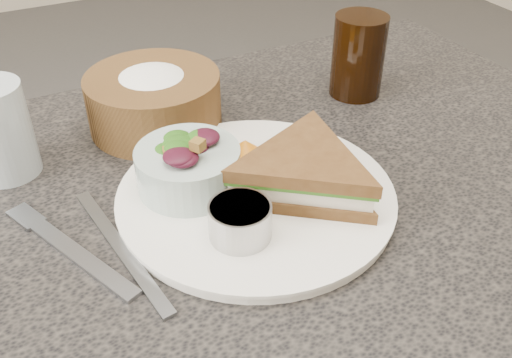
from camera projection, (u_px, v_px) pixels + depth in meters
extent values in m
cylinder|color=white|center=(256.00, 196.00, 0.62)|extent=(0.30, 0.30, 0.01)
cylinder|color=#A3A3A3|center=(240.00, 221.00, 0.55)|extent=(0.07, 0.07, 0.04)
cone|color=orange|center=(245.00, 151.00, 0.66)|extent=(0.08, 0.08, 0.03)
cube|color=#9EA0A9|center=(76.00, 254.00, 0.55)|extent=(0.08, 0.17, 0.00)
cube|color=gray|center=(121.00, 248.00, 0.56)|extent=(0.04, 0.21, 0.00)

